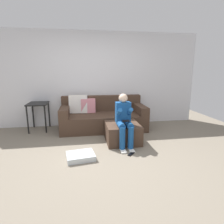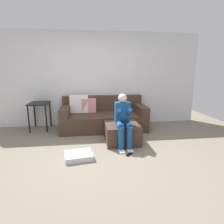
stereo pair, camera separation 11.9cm
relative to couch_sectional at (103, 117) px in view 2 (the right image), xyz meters
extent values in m
plane|color=slate|center=(-0.24, -1.74, -0.31)|extent=(7.82, 7.82, 0.00)
cube|color=silver|center=(-0.24, 0.48, 0.96)|extent=(6.02, 0.10, 2.54)
cube|color=#473326|center=(0.02, -0.07, -0.11)|extent=(2.17, 1.00, 0.41)
cube|color=#473326|center=(0.02, 0.32, 0.31)|extent=(2.17, 0.21, 0.43)
cube|color=#473326|center=(-0.96, -0.07, 0.20)|extent=(0.22, 1.00, 0.21)
cube|color=#473326|center=(1.00, -0.07, 0.20)|extent=(0.22, 1.00, 0.21)
cube|color=white|center=(-0.62, 0.14, 0.34)|extent=(0.49, 0.20, 0.49)
cube|color=pink|center=(-0.36, 0.14, 0.29)|extent=(0.38, 0.16, 0.38)
cube|color=#473326|center=(0.33, -1.02, -0.11)|extent=(0.71, 0.75, 0.40)
cube|color=#194C8C|center=(0.31, -1.12, 0.37)|extent=(0.30, 0.18, 0.42)
sphere|color=beige|center=(0.31, -1.12, 0.66)|extent=(0.18, 0.18, 0.18)
cylinder|color=#194C8C|center=(0.23, -1.29, 0.15)|extent=(0.13, 0.35, 0.13)
cylinder|color=#194C8C|center=(0.23, -1.47, -0.06)|extent=(0.11, 0.11, 0.44)
cube|color=white|center=(0.23, -1.53, -0.30)|extent=(0.10, 0.22, 0.03)
cylinder|color=#194C8C|center=(0.21, -1.23, 0.38)|extent=(0.08, 0.31, 0.25)
cylinder|color=#194C8C|center=(0.40, -1.29, 0.15)|extent=(0.13, 0.35, 0.13)
cylinder|color=#194C8C|center=(0.40, -1.47, -0.06)|extent=(0.11, 0.11, 0.44)
cube|color=white|center=(0.40, -1.53, -0.30)|extent=(0.10, 0.22, 0.03)
cylinder|color=#194C8C|center=(0.42, -1.23, 0.38)|extent=(0.08, 0.31, 0.25)
cube|color=black|center=(0.31, -1.38, 0.25)|extent=(0.14, 0.06, 0.03)
cube|color=silver|center=(-0.57, -1.70, -0.26)|extent=(0.53, 0.46, 0.09)
cube|color=black|center=(-1.63, 0.11, 0.38)|extent=(0.48, 0.59, 0.03)
cylinder|color=black|center=(-1.84, -0.15, 0.03)|extent=(0.04, 0.04, 0.68)
cylinder|color=black|center=(-1.42, -0.15, 0.03)|extent=(0.04, 0.04, 0.68)
cylinder|color=black|center=(-1.84, 0.38, 0.03)|extent=(0.04, 0.04, 0.68)
cylinder|color=black|center=(-1.42, 0.38, 0.03)|extent=(0.04, 0.04, 0.68)
cube|color=black|center=(0.36, -1.67, -0.30)|extent=(0.17, 0.17, 0.02)
camera|label=1|loc=(-0.49, -4.76, 1.21)|focal=29.74mm
camera|label=2|loc=(-0.37, -4.78, 1.21)|focal=29.74mm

